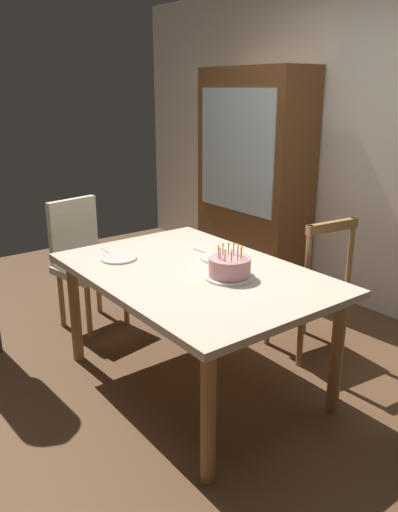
{
  "coord_description": "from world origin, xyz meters",
  "views": [
    {
      "loc": [
        2.2,
        -1.63,
        1.72
      ],
      "look_at": [
        0.05,
        0.0,
        0.83
      ],
      "focal_mm": 35.81,
      "sensor_mm": 36.0,
      "label": 1
    }
  ],
  "objects_px": {
    "chair_spindle_back": "(308,288)",
    "chair_upholstered": "(84,256)",
    "china_cabinet": "(254,177)",
    "dining_table": "(194,283)",
    "plate_near_celebrant": "(119,258)",
    "birthday_cake": "(230,268)",
    "plate_far_side": "(218,258)"
  },
  "relations": [
    {
      "from": "plate_near_celebrant",
      "to": "chair_upholstered",
      "type": "bearing_deg",
      "value": 171.94
    },
    {
      "from": "dining_table",
      "to": "plate_far_side",
      "type": "relative_size",
      "value": 7.27
    },
    {
      "from": "plate_near_celebrant",
      "to": "plate_far_side",
      "type": "xyz_separation_m",
      "value": [
        0.36,
        0.49,
        0.0
      ]
    },
    {
      "from": "dining_table",
      "to": "chair_upholstered",
      "type": "relative_size",
      "value": 1.68
    },
    {
      "from": "china_cabinet",
      "to": "dining_table",
      "type": "bearing_deg",
      "value": -52.81
    },
    {
      "from": "chair_upholstered",
      "to": "dining_table",
      "type": "bearing_deg",
      "value": 6.63
    },
    {
      "from": "plate_near_celebrant",
      "to": "china_cabinet",
      "type": "relative_size",
      "value": 0.12
    },
    {
      "from": "plate_near_celebrant",
      "to": "chair_upholstered",
      "type": "relative_size",
      "value": 0.23
    },
    {
      "from": "birthday_cake",
      "to": "chair_spindle_back",
      "type": "height_order",
      "value": "chair_spindle_back"
    },
    {
      "from": "chair_spindle_back",
      "to": "china_cabinet",
      "type": "bearing_deg",
      "value": 151.84
    },
    {
      "from": "plate_near_celebrant",
      "to": "chair_spindle_back",
      "type": "xyz_separation_m",
      "value": [
        0.56,
        1.1,
        -0.28
      ]
    },
    {
      "from": "birthday_cake",
      "to": "china_cabinet",
      "type": "relative_size",
      "value": 0.15
    },
    {
      "from": "dining_table",
      "to": "plate_far_side",
      "type": "xyz_separation_m",
      "value": [
        -0.08,
        0.24,
        0.09
      ]
    },
    {
      "from": "birthday_cake",
      "to": "plate_far_side",
      "type": "distance_m",
      "value": 0.33
    },
    {
      "from": "dining_table",
      "to": "plate_near_celebrant",
      "type": "distance_m",
      "value": 0.51
    },
    {
      "from": "plate_near_celebrant",
      "to": "plate_far_side",
      "type": "relative_size",
      "value": 1.0
    },
    {
      "from": "birthday_cake",
      "to": "plate_far_side",
      "type": "xyz_separation_m",
      "value": [
        -0.29,
        0.16,
        -0.05
      ]
    },
    {
      "from": "plate_far_side",
      "to": "china_cabinet",
      "type": "relative_size",
      "value": 0.12
    },
    {
      "from": "chair_upholstered",
      "to": "china_cabinet",
      "type": "height_order",
      "value": "china_cabinet"
    },
    {
      "from": "birthday_cake",
      "to": "chair_spindle_back",
      "type": "xyz_separation_m",
      "value": [
        -0.09,
        0.77,
        -0.33
      ]
    },
    {
      "from": "dining_table",
      "to": "chair_spindle_back",
      "type": "relative_size",
      "value": 1.68
    },
    {
      "from": "dining_table",
      "to": "plate_far_side",
      "type": "distance_m",
      "value": 0.27
    },
    {
      "from": "chair_spindle_back",
      "to": "chair_upholstered",
      "type": "relative_size",
      "value": 1.0
    },
    {
      "from": "dining_table",
      "to": "birthday_cake",
      "type": "distance_m",
      "value": 0.27
    },
    {
      "from": "plate_near_celebrant",
      "to": "chair_upholstered",
      "type": "xyz_separation_m",
      "value": [
        -0.75,
        0.11,
        -0.21
      ]
    },
    {
      "from": "chair_spindle_back",
      "to": "birthday_cake",
      "type": "bearing_deg",
      "value": -83.66
    },
    {
      "from": "birthday_cake",
      "to": "dining_table",
      "type": "bearing_deg",
      "value": -157.28
    },
    {
      "from": "dining_table",
      "to": "chair_spindle_back",
      "type": "height_order",
      "value": "chair_spindle_back"
    },
    {
      "from": "dining_table",
      "to": "chair_spindle_back",
      "type": "bearing_deg",
      "value": 81.74
    },
    {
      "from": "dining_table",
      "to": "chair_upholstered",
      "type": "distance_m",
      "value": 1.2
    },
    {
      "from": "dining_table",
      "to": "chair_upholstered",
      "type": "bearing_deg",
      "value": -173.37
    },
    {
      "from": "birthday_cake",
      "to": "china_cabinet",
      "type": "height_order",
      "value": "china_cabinet"
    }
  ]
}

